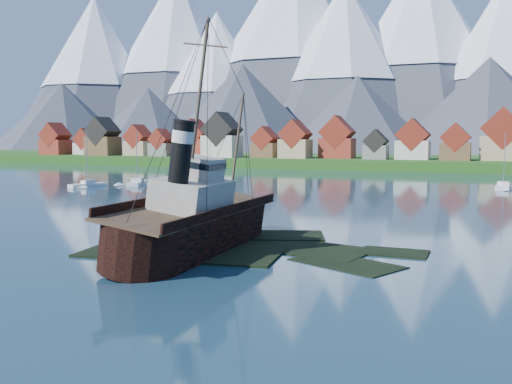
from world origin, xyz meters
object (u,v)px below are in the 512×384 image
at_px(tugboat_wreck, 200,220).
at_px(sailboat_e, 503,187).
at_px(sailboat_c, 210,176).
at_px(sailboat_a, 137,183).
at_px(sailboat_b, 88,186).

bearing_deg(tugboat_wreck, sailboat_e, 69.55).
bearing_deg(sailboat_c, sailboat_a, -123.55).
distance_m(sailboat_a, sailboat_e, 78.08).
distance_m(sailboat_a, sailboat_b, 11.00).
distance_m(sailboat_a, sailboat_c, 29.38).
height_order(sailboat_a, sailboat_c, sailboat_a).
xyz_separation_m(sailboat_a, sailboat_c, (3.28, 29.19, -0.05)).
bearing_deg(sailboat_e, sailboat_a, -161.19).
xyz_separation_m(sailboat_b, sailboat_c, (9.62, 38.19, -0.06)).
xyz_separation_m(tugboat_wreck, sailboat_e, (27.82, 80.07, -2.49)).
distance_m(sailboat_c, sailboat_e, 72.67).
bearing_deg(tugboat_wreck, sailboat_a, 127.22).
bearing_deg(sailboat_b, tugboat_wreck, -25.86).
bearing_deg(sailboat_a, sailboat_b, -146.13).
bearing_deg(sailboat_a, sailboat_e, -5.92).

